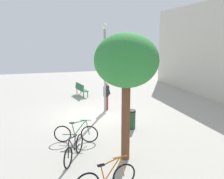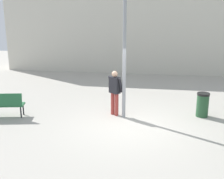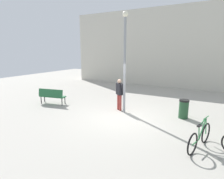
{
  "view_description": "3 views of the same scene",
  "coord_description": "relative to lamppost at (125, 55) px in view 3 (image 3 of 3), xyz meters",
  "views": [
    {
      "loc": [
        12.46,
        -2.42,
        4.13
      ],
      "look_at": [
        -0.65,
        1.32,
        1.22
      ],
      "focal_mm": 38.05,
      "sensor_mm": 36.0,
      "label": 1
    },
    {
      "loc": [
        0.78,
        -8.67,
        3.62
      ],
      "look_at": [
        -0.84,
        1.43,
        0.85
      ],
      "focal_mm": 44.48,
      "sensor_mm": 36.0,
      "label": 2
    },
    {
      "loc": [
        3.49,
        -7.48,
        3.11
      ],
      "look_at": [
        -1.15,
        1.05,
        1.06
      ],
      "focal_mm": 29.37,
      "sensor_mm": 36.0,
      "label": 3
    }
  ],
  "objects": [
    {
      "name": "park_bench",
      "position": [
        -4.39,
        -0.73,
        -2.36
      ],
      "size": [
        1.66,
        0.78,
        0.92
      ],
      "color": "#236038",
      "rests_on": "ground_plane"
    },
    {
      "name": "trash_bin",
      "position": [
        2.83,
        0.52,
        -2.46
      ],
      "size": [
        0.45,
        0.45,
        0.89
      ],
      "color": "#234C2D",
      "rests_on": "ground_plane"
    },
    {
      "name": "lamppost",
      "position": [
        0.0,
        0.0,
        0.0
      ],
      "size": [
        0.28,
        0.28,
        4.94
      ],
      "color": "gray",
      "rests_on": "ground_plane"
    },
    {
      "name": "person_by_lamppost",
      "position": [
        -0.36,
        0.18,
        -1.94
      ],
      "size": [
        0.62,
        0.52,
        1.67
      ],
      "color": "#9E3833",
      "rests_on": "ground_plane"
    },
    {
      "name": "bicycle_green",
      "position": [
        3.68,
        -2.15,
        -2.53
      ],
      "size": [
        0.58,
        1.74,
        0.97
      ],
      "color": "black",
      "rests_on": "ground_plane"
    },
    {
      "name": "ground_plane",
      "position": [
        0.31,
        -0.81,
        -2.91
      ],
      "size": [
        36.0,
        36.0,
        0.0
      ],
      "primitive_type": "plane",
      "color": "#A8A399"
    },
    {
      "name": "building_facade",
      "position": [
        0.31,
        8.72,
        0.45
      ],
      "size": [
        18.11,
        2.0,
        6.72
      ],
      "primitive_type": "cube",
      "color": "beige",
      "rests_on": "ground_plane"
    }
  ]
}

